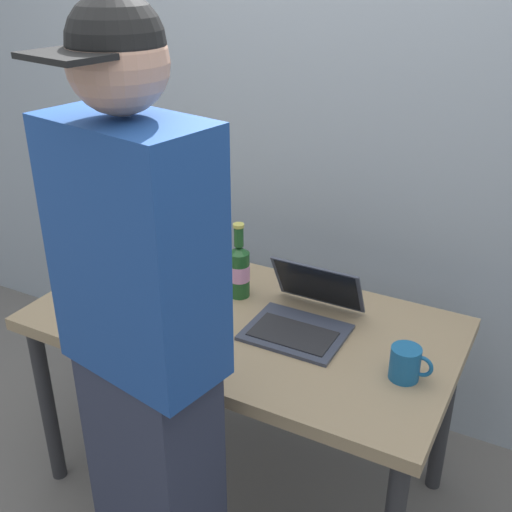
{
  "coord_description": "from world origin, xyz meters",
  "views": [
    {
      "loc": [
        0.9,
        -1.59,
        1.87
      ],
      "look_at": [
        0.05,
        0.0,
        0.99
      ],
      "focal_mm": 44.16,
      "sensor_mm": 36.0,
      "label": 1
    }
  ],
  "objects_px": {
    "beer_bottle_brown": "(188,258)",
    "coffee_mug": "(406,363)",
    "person_figure": "(146,362)",
    "beer_bottle_green": "(239,269)",
    "laptop": "(303,315)"
  },
  "relations": [
    {
      "from": "laptop",
      "to": "beer_bottle_brown",
      "type": "relative_size",
      "value": 1.2
    },
    {
      "from": "beer_bottle_green",
      "to": "coffee_mug",
      "type": "relative_size",
      "value": 2.23
    },
    {
      "from": "beer_bottle_brown",
      "to": "coffee_mug",
      "type": "bearing_deg",
      "value": -11.15
    },
    {
      "from": "beer_bottle_brown",
      "to": "coffee_mug",
      "type": "height_order",
      "value": "beer_bottle_brown"
    },
    {
      "from": "beer_bottle_brown",
      "to": "beer_bottle_green",
      "type": "distance_m",
      "value": 0.2
    },
    {
      "from": "beer_bottle_brown",
      "to": "coffee_mug",
      "type": "relative_size",
      "value": 2.32
    },
    {
      "from": "laptop",
      "to": "coffee_mug",
      "type": "bearing_deg",
      "value": -17.36
    },
    {
      "from": "beer_bottle_green",
      "to": "laptop",
      "type": "bearing_deg",
      "value": -15.35
    },
    {
      "from": "person_figure",
      "to": "coffee_mug",
      "type": "height_order",
      "value": "person_figure"
    },
    {
      "from": "laptop",
      "to": "beer_bottle_brown",
      "type": "bearing_deg",
      "value": 173.86
    },
    {
      "from": "laptop",
      "to": "beer_bottle_green",
      "type": "xyz_separation_m",
      "value": [
        -0.29,
        0.08,
        0.07
      ]
    },
    {
      "from": "laptop",
      "to": "beer_bottle_brown",
      "type": "xyz_separation_m",
      "value": [
        -0.49,
        0.05,
        0.08
      ]
    },
    {
      "from": "person_figure",
      "to": "coffee_mug",
      "type": "distance_m",
      "value": 0.75
    },
    {
      "from": "person_figure",
      "to": "coffee_mug",
      "type": "xyz_separation_m",
      "value": [
        0.54,
        0.5,
        -0.14
      ]
    },
    {
      "from": "beer_bottle_green",
      "to": "person_figure",
      "type": "distance_m",
      "value": 0.72
    }
  ]
}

